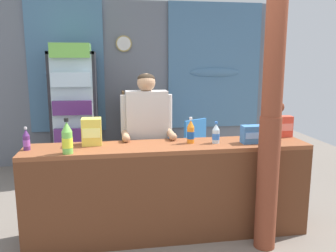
{
  "coord_description": "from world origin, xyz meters",
  "views": [
    {
      "loc": [
        -0.41,
        -2.74,
        1.71
      ],
      "look_at": [
        0.18,
        0.78,
        1.03
      ],
      "focal_mm": 37.5,
      "sensor_mm": 36.0,
      "label": 1
    }
  ],
  "objects": [
    {
      "name": "timber_post",
      "position": [
        0.97,
        0.07,
        1.17
      ],
      "size": [
        0.21,
        0.19,
        2.45
      ],
      "color": "brown",
      "rests_on": "ground"
    },
    {
      "name": "snack_box_crackers",
      "position": [
        1.37,
        0.61,
        1.02
      ],
      "size": [
        0.18,
        0.11,
        0.22
      ],
      "color": "#E5422D",
      "rests_on": "stall_counter"
    },
    {
      "name": "soda_bottle_grape_soda",
      "position": [
        -1.16,
        0.46,
        1.0
      ],
      "size": [
        0.06,
        0.06,
        0.21
      ],
      "color": "#56286B",
      "rests_on": "stall_counter"
    },
    {
      "name": "back_wall_curtained",
      "position": [
        0.04,
        3.13,
        1.36
      ],
      "size": [
        4.78,
        0.22,
        2.64
      ],
      "color": "slate",
      "rests_on": "ground"
    },
    {
      "name": "soda_bottle_water",
      "position": [
        0.59,
        0.44,
        1.0
      ],
      "size": [
        0.07,
        0.07,
        0.21
      ],
      "color": "silver",
      "rests_on": "stall_counter"
    },
    {
      "name": "drink_fridge",
      "position": [
        -0.93,
        2.58,
        1.06
      ],
      "size": [
        0.65,
        0.74,
        1.93
      ],
      "color": "#232328",
      "rests_on": "ground"
    },
    {
      "name": "shopkeeper",
      "position": [
        -0.03,
        0.88,
        0.99
      ],
      "size": [
        0.55,
        0.42,
        1.57
      ],
      "color": "#28282D",
      "rests_on": "ground"
    },
    {
      "name": "ground_plane",
      "position": [
        0.0,
        1.23,
        0.0
      ],
      "size": [
        8.02,
        8.02,
        0.0
      ],
      "primitive_type": "plane",
      "color": "slate"
    },
    {
      "name": "soda_bottle_lime_soda",
      "position": [
        -0.78,
        0.28,
        1.04
      ],
      "size": [
        0.09,
        0.09,
        0.31
      ],
      "color": "#75C64C",
      "rests_on": "stall_counter"
    },
    {
      "name": "bottle_shelf_rack",
      "position": [
        0.01,
        2.8,
        0.64
      ],
      "size": [
        0.48,
        0.28,
        1.22
      ],
      "color": "brown",
      "rests_on": "ground"
    },
    {
      "name": "stall_counter",
      "position": [
        0.13,
        0.35,
        0.55
      ],
      "size": [
        2.69,
        0.5,
        0.91
      ],
      "color": "brown",
      "rests_on": "ground"
    },
    {
      "name": "snack_box_biscuit",
      "position": [
        0.96,
        0.39,
        1.0
      ],
      "size": [
        0.24,
        0.13,
        0.17
      ],
      "color": "#3D75B7",
      "rests_on": "stall_counter"
    },
    {
      "name": "snack_box_instant_noodle",
      "position": [
        -0.59,
        0.58,
        1.04
      ],
      "size": [
        0.18,
        0.16,
        0.25
      ],
      "color": "#EAD14C",
      "rests_on": "stall_counter"
    },
    {
      "name": "soda_bottle_iced_tea",
      "position": [
        1.12,
        0.57,
        1.02
      ],
      "size": [
        0.07,
        0.07,
        0.25
      ],
      "color": "brown",
      "rests_on": "stall_counter"
    },
    {
      "name": "plastic_lawn_chair",
      "position": [
        0.73,
        2.2,
        0.49
      ],
      "size": [
        0.61,
        0.61,
        0.86
      ],
      "color": "#3884D6",
      "rests_on": "ground"
    },
    {
      "name": "soda_bottle_orange_soda",
      "position": [
        0.35,
        0.49,
        1.02
      ],
      "size": [
        0.07,
        0.07,
        0.25
      ],
      "color": "orange",
      "rests_on": "stall_counter"
    }
  ]
}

